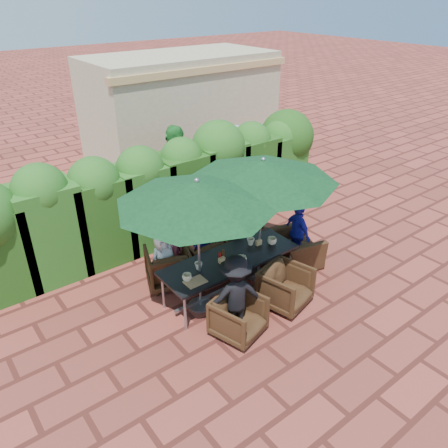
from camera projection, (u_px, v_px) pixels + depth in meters
ground at (228, 283)px, 8.42m from camera, size 80.00×80.00×0.00m
dining_table at (230, 261)px, 7.85m from camera, size 2.61×0.90×0.75m
umbrella_left at (197, 193)px, 6.77m from camera, size 2.63×2.63×2.46m
umbrella_right at (263, 171)px, 7.59m from camera, size 2.67×2.67×2.46m
chair_far_left at (168, 265)px, 8.24m from camera, size 1.00×0.97×0.82m
chair_far_mid at (203, 253)px, 8.63m from camera, size 0.83×0.79×0.80m
chair_far_right at (240, 237)px, 9.11m from camera, size 1.04×1.00×0.87m
chair_near_left at (239, 315)px, 7.02m from camera, size 0.90×0.87×0.76m
chair_near_right at (286, 285)px, 7.68m from camera, size 0.95×0.91×0.81m
chair_end_right at (296, 244)px, 8.86m from camera, size 0.89×1.13×0.87m
adult_far_left at (163, 260)px, 8.10m from camera, size 0.58×0.38×1.13m
adult_far_mid at (203, 243)px, 8.59m from camera, size 0.52×0.47×1.19m
adult_far_right at (239, 230)px, 8.97m from camera, size 0.67×0.48×1.27m
adult_near_left at (235, 295)px, 6.94m from camera, size 1.00×0.72×1.42m
adult_end_right at (298, 233)px, 8.86m from camera, size 0.49×0.80×1.27m
child_left at (176, 253)px, 8.51m from camera, size 0.37×0.32×0.91m
child_right at (214, 242)px, 8.99m from camera, size 0.34×0.31×0.81m
pedestrian_a at (176, 158)px, 11.84m from camera, size 1.83×0.99×1.86m
pedestrian_b at (208, 153)px, 12.66m from camera, size 0.77×0.50×1.55m
pedestrian_c at (235, 151)px, 12.83m from camera, size 1.05×1.00×1.56m
cup_a at (187, 277)px, 7.19m from camera, size 0.16×0.16×0.13m
cup_b at (199, 266)px, 7.48m from camera, size 0.14×0.14×0.13m
cup_c at (242, 260)px, 7.64m from camera, size 0.18×0.18×0.14m
cup_d at (251, 242)px, 8.19m from camera, size 0.14×0.14×0.14m
cup_e at (272, 241)px, 8.21m from camera, size 0.18×0.18×0.14m
ketchup_bottle at (220, 257)px, 7.70m from camera, size 0.04×0.04×0.17m
sauce_bottle at (223, 254)px, 7.78m from camera, size 0.04×0.04×0.17m
serving_tray at (195, 282)px, 7.17m from camera, size 0.35×0.25×0.02m
number_block_left at (222, 260)px, 7.67m from camera, size 0.12×0.06×0.10m
number_block_right at (259, 243)px, 8.20m from camera, size 0.12×0.06×0.10m
hedge_wall at (153, 186)px, 9.28m from camera, size 9.10×1.60×2.43m
building at (181, 105)px, 14.39m from camera, size 6.20×3.08×3.20m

